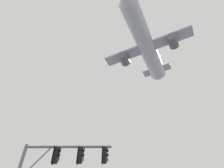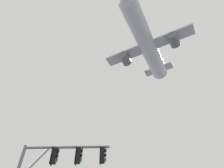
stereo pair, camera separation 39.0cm
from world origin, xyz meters
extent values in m
cylinder|color=slate|center=(-3.50, 6.87, 6.16)|extent=(5.27, 0.17, 0.15)
cylinder|color=slate|center=(-5.35, 6.87, 5.13)|extent=(1.64, 0.08, 2.11)
cube|color=black|center=(-1.29, 6.86, 5.64)|extent=(0.26, 0.32, 0.90)
cylinder|color=black|center=(-1.29, 6.86, 6.15)|extent=(0.05, 0.05, 0.12)
cube|color=black|center=(-1.43, 6.86, 5.64)|extent=(0.03, 0.46, 1.04)
sphere|color=black|center=(-1.14, 6.86, 5.91)|extent=(0.20, 0.20, 0.20)
cylinder|color=black|center=(-1.08, 6.86, 5.97)|extent=(0.04, 0.21, 0.21)
sphere|color=black|center=(-1.14, 6.86, 5.63)|extent=(0.20, 0.20, 0.20)
cylinder|color=black|center=(-1.08, 6.86, 5.69)|extent=(0.04, 0.21, 0.21)
sphere|color=green|center=(-1.14, 6.86, 5.35)|extent=(0.20, 0.20, 0.20)
cylinder|color=black|center=(-1.08, 6.86, 5.41)|extent=(0.04, 0.21, 0.21)
cube|color=black|center=(-2.74, 6.87, 5.64)|extent=(0.26, 0.32, 0.90)
cylinder|color=black|center=(-2.74, 6.87, 6.15)|extent=(0.05, 0.05, 0.12)
cube|color=black|center=(-2.88, 6.87, 5.64)|extent=(0.03, 0.46, 1.04)
sphere|color=black|center=(-2.59, 6.87, 5.91)|extent=(0.20, 0.20, 0.20)
cylinder|color=black|center=(-2.53, 6.87, 5.97)|extent=(0.04, 0.21, 0.21)
sphere|color=black|center=(-2.59, 6.87, 5.63)|extent=(0.20, 0.20, 0.20)
cylinder|color=black|center=(-2.53, 6.87, 5.69)|extent=(0.04, 0.21, 0.21)
sphere|color=green|center=(-2.59, 6.87, 5.35)|extent=(0.20, 0.20, 0.20)
cylinder|color=black|center=(-2.53, 6.87, 5.41)|extent=(0.04, 0.21, 0.21)
cube|color=black|center=(-4.19, 6.87, 5.64)|extent=(0.26, 0.32, 0.90)
cylinder|color=black|center=(-4.19, 6.87, 6.15)|extent=(0.05, 0.05, 0.12)
cube|color=black|center=(-4.33, 6.87, 5.64)|extent=(0.03, 0.46, 1.04)
sphere|color=black|center=(-4.04, 6.87, 5.91)|extent=(0.20, 0.20, 0.20)
cylinder|color=black|center=(-3.98, 6.87, 5.97)|extent=(0.04, 0.21, 0.21)
sphere|color=black|center=(-4.04, 6.87, 5.63)|extent=(0.20, 0.20, 0.20)
cylinder|color=black|center=(-3.98, 6.87, 5.69)|extent=(0.04, 0.21, 0.21)
sphere|color=green|center=(-4.04, 6.87, 5.35)|extent=(0.20, 0.20, 0.20)
cylinder|color=black|center=(-3.98, 6.87, 5.41)|extent=(0.04, 0.21, 0.21)
cylinder|color=#B7BCC6|center=(5.99, 18.97, 33.53)|extent=(11.45, 19.02, 3.45)
cone|color=#B7BCC6|center=(10.57, 28.62, 33.53)|extent=(3.58, 3.21, 2.93)
cube|color=#A8ADB7|center=(6.22, 19.46, 33.01)|extent=(17.58, 10.01, 0.39)
cylinder|color=#595B60|center=(10.86, 17.25, 31.97)|extent=(2.86, 3.17, 1.94)
cylinder|color=#595B60|center=(1.58, 21.66, 31.97)|extent=(2.86, 3.17, 1.94)
cube|color=#333338|center=(9.60, 26.57, 35.47)|extent=(1.53, 2.84, 4.10)
cube|color=#A8ADB7|center=(9.69, 26.76, 33.85)|extent=(6.68, 4.53, 0.22)
camera|label=1|loc=(-0.77, -4.34, 1.18)|focal=30.42mm
camera|label=2|loc=(-0.38, -4.34, 1.18)|focal=30.42mm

